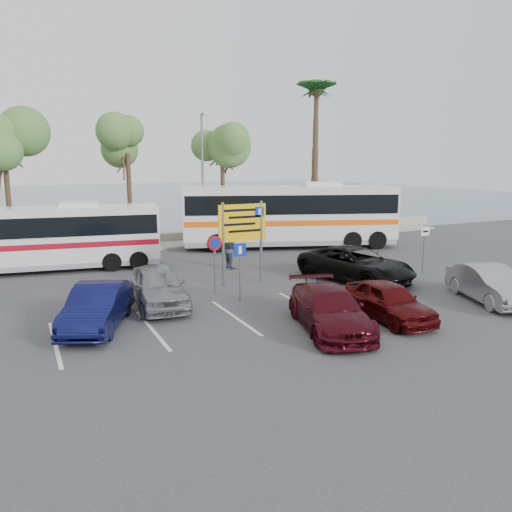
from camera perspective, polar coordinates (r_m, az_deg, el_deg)
name	(u,v)px	position (r m, az deg, el deg)	size (l,w,h in m)	color
ground	(254,305)	(18.72, -0.27, -5.67)	(120.00, 120.00, 0.00)	#37373A
kerb_strip	(156,246)	(31.60, -11.32, 1.08)	(44.00, 2.40, 0.15)	gray
seawall	(148,238)	(33.48, -12.21, 1.97)	(48.00, 0.80, 0.60)	#ABA188
sea	(73,198)	(76.76, -20.16, 6.21)	(140.00, 140.00, 0.00)	#3D5261
tree_left	(4,148)	(30.19, -26.88, 11.00)	(3.20, 3.20, 7.20)	#382619
tree_mid	(127,137)	(30.85, -14.55, 12.99)	(3.20, 3.20, 8.00)	#382619
tree_right	(222,147)	(32.59, -3.88, 12.31)	(3.20, 3.20, 7.40)	#382619
palm_tree	(317,93)	(36.09, 6.93, 18.01)	(4.80, 4.80, 11.20)	#382619
street_lamp_right	(203,172)	(31.60, -6.07, 9.48)	(0.45, 1.15, 8.01)	slate
direction_sign	(243,229)	(21.46, -1.55, 3.10)	(2.20, 0.12, 3.60)	slate
sign_no_stop	(215,255)	(20.25, -4.73, 0.15)	(0.60, 0.08, 2.35)	slate
sign_parking	(240,264)	(18.97, -1.85, -0.87)	(0.50, 0.07, 2.25)	slate
sign_taxi	(424,243)	(25.22, 18.69, 1.38)	(0.50, 0.07, 2.20)	slate
lane_markings	(237,317)	(17.39, -2.24, -6.96)	(12.02, 4.20, 0.01)	silver
coach_bus_left	(46,240)	(26.25, -22.88, 1.72)	(10.89, 3.75, 3.33)	silver
coach_bus_right	(290,217)	(30.93, 3.86, 4.43)	(13.18, 6.92, 4.05)	silver
car_silver_a	(158,286)	(18.82, -11.13, -3.41)	(1.78, 4.42, 1.51)	gray
car_blue	(98,307)	(16.90, -17.65, -5.54)	(1.48, 4.26, 1.40)	#0E1142
car_maroon	(330,309)	(16.10, 8.41, -6.05)	(1.88, 4.63, 1.34)	#430B14
car_red	(389,301)	(17.52, 14.94, -4.98)	(1.54, 3.82, 1.30)	#4A0A0C
suv_black	(356,264)	(22.74, 11.35, -0.94)	(2.51, 5.45, 1.52)	black
car_silver_b	(490,284)	(20.97, 25.15, -2.94)	(1.47, 4.22, 1.39)	gray
pedestrian_far	(231,249)	(25.02, -2.87, 0.76)	(0.92, 0.72, 1.89)	#333B4D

